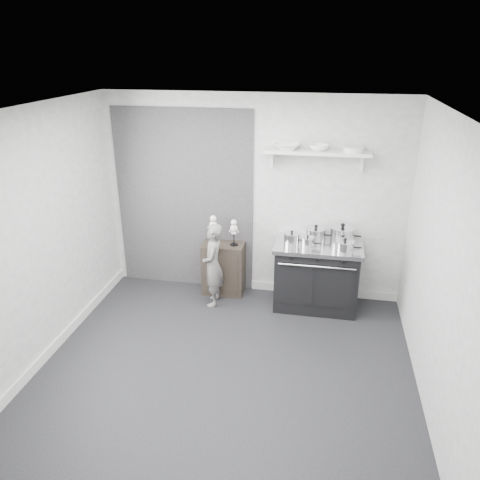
# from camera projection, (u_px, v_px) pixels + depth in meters

# --- Properties ---
(ground) EXTENTS (4.00, 4.00, 0.00)m
(ground) POSITION_uv_depth(u_px,v_px,m) (226.00, 365.00, 5.09)
(ground) COLOR black
(ground) RESTS_ON ground
(room_shell) EXTENTS (4.02, 3.62, 2.71)m
(room_shell) POSITION_uv_depth(u_px,v_px,m) (218.00, 219.00, 4.61)
(room_shell) COLOR #9F9F9D
(room_shell) RESTS_ON ground
(wall_shelf) EXTENTS (1.30, 0.26, 0.24)m
(wall_shelf) POSITION_uv_depth(u_px,v_px,m) (317.00, 153.00, 5.70)
(wall_shelf) COLOR silver
(wall_shelf) RESTS_ON room_shell
(stove) EXTENTS (1.11, 0.69, 0.89)m
(stove) POSITION_uv_depth(u_px,v_px,m) (316.00, 275.00, 6.11)
(stove) COLOR black
(stove) RESTS_ON ground
(side_cabinet) EXTENTS (0.56, 0.33, 0.73)m
(side_cabinet) POSITION_uv_depth(u_px,v_px,m) (224.00, 268.00, 6.48)
(side_cabinet) COLOR black
(side_cabinet) RESTS_ON ground
(child) EXTENTS (0.32, 0.44, 1.13)m
(child) POSITION_uv_depth(u_px,v_px,m) (213.00, 265.00, 6.11)
(child) COLOR slate
(child) RESTS_ON ground
(pot_front_left) EXTENTS (0.29, 0.20, 0.20)m
(pot_front_left) POSITION_uv_depth(u_px,v_px,m) (292.00, 239.00, 5.88)
(pot_front_left) COLOR silver
(pot_front_left) RESTS_ON stove
(pot_back_left) EXTENTS (0.35, 0.27, 0.21)m
(pot_back_left) POSITION_uv_depth(u_px,v_px,m) (316.00, 234.00, 6.05)
(pot_back_left) COLOR silver
(pot_back_left) RESTS_ON stove
(pot_back_right) EXTENTS (0.40, 0.31, 0.26)m
(pot_back_right) POSITION_uv_depth(u_px,v_px,m) (342.00, 234.00, 5.97)
(pot_back_right) COLOR silver
(pot_back_right) RESTS_ON stove
(pot_front_right) EXTENTS (0.32, 0.23, 0.18)m
(pot_front_right) POSITION_uv_depth(u_px,v_px,m) (345.00, 246.00, 5.70)
(pot_front_right) COLOR silver
(pot_front_right) RESTS_ON stove
(pot_front_center) EXTENTS (0.25, 0.17, 0.16)m
(pot_front_center) POSITION_uv_depth(u_px,v_px,m) (307.00, 242.00, 5.82)
(pot_front_center) COLOR silver
(pot_front_center) RESTS_ON stove
(skeleton_full) EXTENTS (0.13, 0.08, 0.47)m
(skeleton_full) POSITION_uv_depth(u_px,v_px,m) (213.00, 227.00, 6.27)
(skeleton_full) COLOR silver
(skeleton_full) RESTS_ON side_cabinet
(skeleton_torso) EXTENTS (0.12, 0.08, 0.42)m
(skeleton_torso) POSITION_uv_depth(u_px,v_px,m) (234.00, 231.00, 6.23)
(skeleton_torso) COLOR silver
(skeleton_torso) RESTS_ON side_cabinet
(bowl_large) EXTENTS (0.31, 0.31, 0.08)m
(bowl_large) POSITION_uv_depth(u_px,v_px,m) (287.00, 146.00, 5.73)
(bowl_large) COLOR white
(bowl_large) RESTS_ON wall_shelf
(bowl_small) EXTENTS (0.23, 0.23, 0.07)m
(bowl_small) POSITION_uv_depth(u_px,v_px,m) (319.00, 148.00, 5.67)
(bowl_small) COLOR white
(bowl_small) RESTS_ON wall_shelf
(plate_stack) EXTENTS (0.24, 0.24, 0.06)m
(plate_stack) POSITION_uv_depth(u_px,v_px,m) (354.00, 149.00, 5.60)
(plate_stack) COLOR silver
(plate_stack) RESTS_ON wall_shelf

